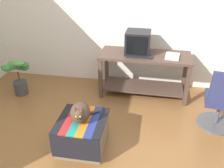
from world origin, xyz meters
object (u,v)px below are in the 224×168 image
at_px(ottoman_with_blanket, 83,133).
at_px(book, 172,56).
at_px(cat, 80,112).
at_px(potted_plant, 18,75).
at_px(desk, 144,67).
at_px(keyboard, 139,56).
at_px(office_chair, 221,103).
at_px(tv_monitor, 138,43).

bearing_deg(ottoman_with_blanket, book, 52.13).
distance_m(cat, potted_plant, 1.78).
height_order(desk, keyboard, keyboard).
distance_m(ottoman_with_blanket, cat, 0.31).
bearing_deg(keyboard, cat, -113.90).
distance_m(cat, office_chair, 1.88).
bearing_deg(keyboard, tv_monitor, 105.88).
xyz_separation_m(desk, tv_monitor, (-0.13, 0.04, 0.41)).
xyz_separation_m(cat, office_chair, (1.74, 0.70, -0.13)).
bearing_deg(book, tv_monitor, 178.73).
height_order(desk, office_chair, office_chair).
bearing_deg(desk, tv_monitor, 165.53).
height_order(tv_monitor, keyboard, tv_monitor).
bearing_deg(tv_monitor, office_chair, -31.88).
height_order(cat, office_chair, office_chair).
bearing_deg(desk, potted_plant, -169.29).
xyz_separation_m(keyboard, book, (0.50, 0.08, 0.00)).
bearing_deg(office_chair, book, -37.93).
xyz_separation_m(tv_monitor, potted_plant, (-1.94, -0.39, -0.54)).
relative_size(desk, book, 5.42).
xyz_separation_m(ottoman_with_blanket, office_chair, (1.73, 0.70, 0.18)).
bearing_deg(tv_monitor, book, -7.86).
relative_size(book, office_chair, 0.30).
relative_size(desk, cat, 3.67).
relative_size(tv_monitor, book, 1.45).
bearing_deg(ottoman_with_blanket, potted_plant, 142.28).
bearing_deg(cat, potted_plant, 131.95).
xyz_separation_m(keyboard, ottoman_with_blanket, (-0.58, -1.31, -0.53)).
height_order(keyboard, potted_plant, keyboard).
bearing_deg(keyboard, desk, 57.74).
height_order(ottoman_with_blanket, cat, cat).
bearing_deg(cat, ottoman_with_blanket, -0.36).
distance_m(tv_monitor, ottoman_with_blanket, 1.72).
height_order(keyboard, cat, keyboard).
xyz_separation_m(ottoman_with_blanket, cat, (-0.01, -0.00, 0.31)).
xyz_separation_m(book, potted_plant, (-2.49, -0.30, -0.38)).
relative_size(desk, ottoman_with_blanket, 2.33).
xyz_separation_m(book, cat, (-1.09, -1.39, -0.22)).
distance_m(tv_monitor, keyboard, 0.24).
bearing_deg(potted_plant, book, 6.94).
bearing_deg(keyboard, ottoman_with_blanket, -113.53).
relative_size(tv_monitor, ottoman_with_blanket, 0.62).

